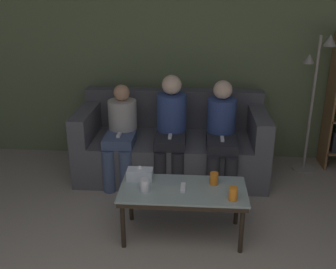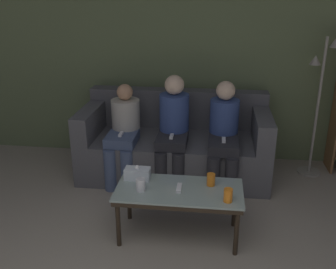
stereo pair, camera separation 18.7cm
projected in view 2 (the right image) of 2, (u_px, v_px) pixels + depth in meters
wall_back at (180, 52)px, 4.65m from camera, size 12.00×0.06×2.60m
couch at (175, 145)px, 4.49m from camera, size 2.07×0.94×0.90m
coffee_table at (179, 194)px, 3.29m from camera, size 1.06×0.51×0.45m
cup_near_left at (228, 195)px, 3.07m from camera, size 0.07×0.07×0.11m
cup_near_right at (141, 185)px, 3.23m from camera, size 0.08×0.08×0.11m
cup_far_center at (211, 180)px, 3.32m from camera, size 0.07×0.07×0.11m
tissue_box at (137, 174)px, 3.43m from camera, size 0.22×0.12×0.13m
game_remote at (179, 188)px, 3.27m from camera, size 0.04×0.15×0.02m
standing_lamp at (321, 93)px, 4.24m from camera, size 0.31×0.26×1.56m
seated_person_left_end at (124, 130)px, 4.26m from camera, size 0.31×0.63×1.06m
seated_person_mid_left at (173, 127)px, 4.19m from camera, size 0.32×0.63×1.17m
seated_person_mid_right at (224, 132)px, 4.11m from camera, size 0.31×0.69×1.12m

